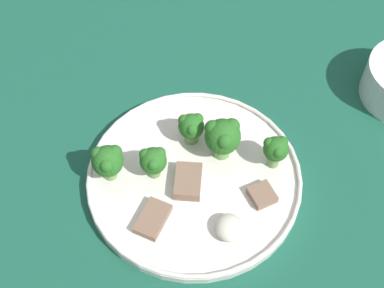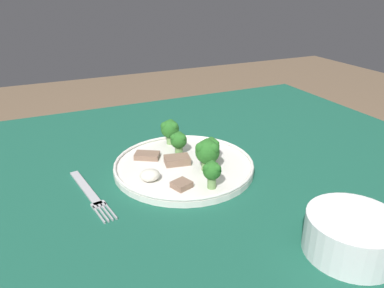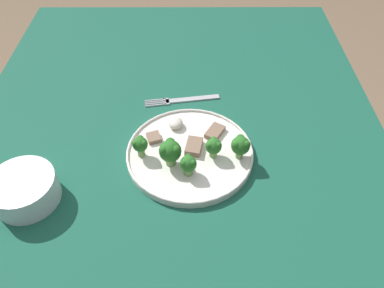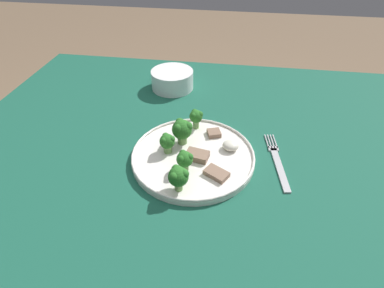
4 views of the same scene
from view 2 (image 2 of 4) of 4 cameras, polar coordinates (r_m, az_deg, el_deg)
table at (r=0.76m, az=-3.49°, el=-12.04°), size 1.30×0.99×0.76m
dinner_plate at (r=0.75m, az=-1.25°, el=-3.30°), size 0.28×0.28×0.02m
fork at (r=0.69m, az=-15.28°, el=-7.31°), size 0.05×0.19×0.00m
cream_bowl at (r=0.58m, az=23.17°, el=-12.72°), size 0.13×0.13×0.06m
broccoli_floret_near_rim_left at (r=0.71m, az=2.36°, el=-1.17°), size 0.05×0.05×0.06m
broccoli_floret_center_left at (r=0.78m, az=-2.05°, el=0.55°), size 0.04×0.03×0.05m
broccoli_floret_back_left at (r=0.65m, az=3.07°, el=-4.16°), size 0.03×0.03×0.05m
broccoli_floret_front_left at (r=0.83m, az=-3.39°, el=2.33°), size 0.04×0.04×0.06m
broccoli_floret_center_back at (r=0.76m, az=2.92°, el=-0.38°), size 0.04×0.03×0.05m
meat_slice_front_slice at (r=0.75m, az=-2.27°, el=-2.46°), size 0.05×0.04×0.01m
meat_slice_middle_slice at (r=0.78m, az=-6.86°, el=-1.77°), size 0.06×0.05×0.01m
meat_slice_rear_slice at (r=0.67m, az=-1.60°, el=-6.20°), size 0.04×0.04×0.01m
sauce_dollop at (r=0.69m, az=-6.33°, el=-4.88°), size 0.04×0.03×0.02m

